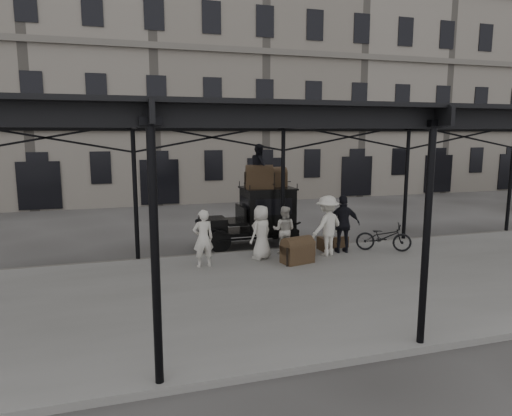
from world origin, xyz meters
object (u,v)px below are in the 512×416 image
Objects in this scene: porter_left at (203,238)px; porter_official at (343,224)px; steamer_trunk_roof_near at (259,179)px; steamer_trunk_platform at (297,252)px; taxi at (259,213)px; bicycle at (384,237)px.

porter_left is 0.90× the size of porter_official.
steamer_trunk_roof_near is at bearing -34.10° from porter_official.
steamer_trunk_roof_near is 3.59m from steamer_trunk_platform.
porter_left is at bearing -133.89° from taxi.
taxi is 1.95× the size of bicycle.
steamer_trunk_platform is (0.34, -2.94, -2.04)m from steamer_trunk_roof_near.
steamer_trunk_roof_near is (-3.76, 2.42, 1.90)m from bicycle.
porter_left is 3.89m from steamer_trunk_roof_near.
porter_left is at bearing -124.06° from steamer_trunk_roof_near.
steamer_trunk_roof_near is at bearing -108.07° from taxi.
steamer_trunk_roof_near reaches higher than bicycle.
steamer_trunk_platform is at bearing -71.81° from steamer_trunk_roof_near.
taxi reaches higher than porter_official.
taxi is 3.82m from porter_left.
steamer_trunk_platform is at bearing 125.32° from bicycle.
porter_official is at bearing 6.94° from steamer_trunk_platform.
taxi is 3.27m from steamer_trunk_platform.
steamer_trunk_platform is (-1.96, -0.74, -0.63)m from porter_official.
porter_left is 1.85× the size of steamer_trunk_platform.
steamer_trunk_platform is at bearing 165.12° from porter_left.
taxi is 1.86× the size of porter_official.
porter_official reaches higher than steamer_trunk_platform.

